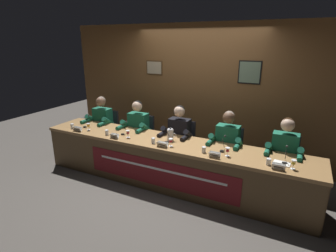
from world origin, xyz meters
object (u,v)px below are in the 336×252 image
nameplate_center (162,144)px  panelist_left (136,129)px  microphone_far_left (86,123)px  microphone_center (168,137)px  water_cup_far_left (72,126)px  document_stack_far_right (282,163)px  water_cup_left (107,133)px  microphone_right (223,146)px  juice_glass_far_right (294,163)px  water_cup_far_right (269,162)px  nameplate_far_right (279,167)px  microphone_left (124,130)px  panelist_far_left (100,123)px  microphone_far_right (285,157)px  juice_glass_center (171,141)px  chair_far_left (108,133)px  nameplate_right (215,155)px  water_cup_right (204,150)px  panelist_far_right (284,153)px  nameplate_far_left (77,129)px  juice_glass_left (128,133)px  chair_center (182,147)px  nameplate_left (114,136)px  chair_left (142,139)px  water_pitcher_central (170,135)px  panelist_center (178,136)px  juice_glass_far_left (88,125)px  juice_glass_right (228,150)px  panelist_right (226,144)px  chair_right (228,155)px

nameplate_center → panelist_left: bearing=144.5°
microphone_far_left → microphone_center: size_ratio=1.00×
water_cup_far_left → document_stack_far_right: (3.56, 0.12, -0.03)m
water_cup_left → microphone_center: (1.08, 0.16, 0.04)m
microphone_right → juice_glass_far_right: microphone_right is taller
water_cup_far_right → document_stack_far_right: size_ratio=0.38×
nameplate_far_right → microphone_left: bearing=174.5°
panelist_far_left → water_cup_left: panelist_far_left is taller
panelist_far_left → water_cup_left: bearing=-42.0°
microphone_far_right → document_stack_far_right: microphone_far_right is taller
microphone_left → juice_glass_center: bearing=-8.4°
chair_far_left → document_stack_far_right: 3.47m
water_cup_far_left → panelist_far_left: bearing=73.6°
panelist_far_left → nameplate_right: panelist_far_left is taller
water_cup_right → panelist_far_right: bearing=28.1°
nameplate_far_left → nameplate_far_right: same height
juice_glass_left → water_cup_right: (1.33, -0.03, -0.05)m
panelist_far_right → nameplate_center: bearing=-159.2°
water_cup_right → juice_glass_far_right: juice_glass_far_right is taller
nameplate_center → microphone_far_left: bearing=172.0°
water_cup_left → juice_glass_far_right: (2.90, 0.02, 0.05)m
water_cup_far_left → microphone_right: 2.76m
chair_center → nameplate_left: bearing=-134.8°
juice_glass_far_right → nameplate_center: bearing=-177.3°
water_cup_left → juice_glass_far_right: juice_glass_far_right is taller
juice_glass_center → microphone_far_right: size_ratio=0.57×
water_cup_far_right → nameplate_far_right: bearing=-35.1°
chair_center → water_cup_far_right: (1.55, -0.75, 0.34)m
nameplate_far_right → chair_left: bearing=161.5°
microphone_center → water_cup_right: 0.66m
water_cup_right → water_pitcher_central: 0.69m
water_cup_right → panelist_left: bearing=160.1°
panelist_center → nameplate_center: 0.63m
nameplate_right → juice_glass_far_right: 0.98m
juice_glass_far_left → chair_center: chair_center is taller
juice_glass_left → panelist_center: size_ratio=0.10×
microphone_far_left → juice_glass_right: 2.69m
panelist_far_left → microphone_far_left: 0.40m
panelist_far_left → panelist_right: size_ratio=1.00×
juice_glass_far_right → panelist_left: bearing=168.5°
panelist_left → juice_glass_far_left: bearing=-142.8°
chair_far_left → chair_left: same height
juice_glass_left → microphone_far_right: (2.39, 0.12, -0.01)m
microphone_right → water_cup_far_right: microphone_right is taller
panelist_left → chair_right: bearing=6.7°
microphone_center → water_cup_far_right: microphone_center is taller
nameplate_far_left → water_cup_far_right: 3.20m
water_cup_left → microphone_left: microphone_left is taller
juice_glass_left → chair_left: bearing=104.4°
panelist_center → microphone_center: 0.42m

